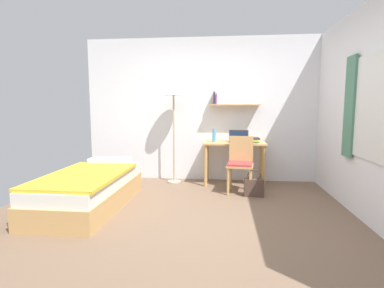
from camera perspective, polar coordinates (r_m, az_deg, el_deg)
The scene contains 11 objects.
ground_plane at distance 3.77m, azimuth 0.34°, elevation -13.90°, with size 5.28×5.28×0.00m, color brown.
wall_back at distance 5.54m, azimuth 2.55°, elevation 6.53°, with size 4.40×0.27×2.60m.
wall_right at distance 3.89m, azimuth 31.64°, elevation 5.33°, with size 0.10×4.40×2.60m.
bed at distance 4.35m, azimuth -18.93°, elevation -8.12°, with size 0.92×1.94×0.54m.
desk at distance 5.26m, azimuth 8.07°, elevation -1.21°, with size 1.07×0.53×0.75m.
desk_chair at distance 4.81m, azimuth 9.21°, elevation -3.35°, with size 0.45×0.47×0.89m.
standing_lamp at distance 5.29m, azimuth -3.54°, elevation 9.30°, with size 0.37×0.37×1.78m.
laptop at distance 5.24m, azimuth 8.91°, elevation 0.92°, with size 0.34×0.22×0.21m.
water_bottle at distance 5.23m, azimuth 4.22°, elevation 1.65°, with size 0.06×0.06×0.23m, color #4C99DB.
book_stack at distance 5.26m, azimuth 11.82°, elevation 0.76°, with size 0.17×0.25×0.08m.
handbag at distance 4.69m, azimuth 11.71°, elevation -8.00°, with size 0.29×0.13×0.42m.
Camera 1 is at (0.36, -3.51, 1.35)m, focal length 27.99 mm.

